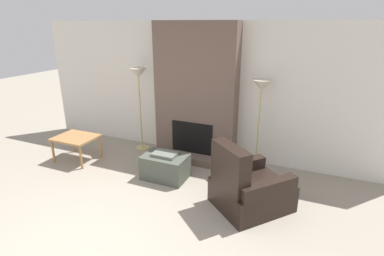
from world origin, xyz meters
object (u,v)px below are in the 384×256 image
(floor_lamp_left, at_px, (138,81))
(floor_lamp_right, at_px, (261,94))
(side_table, at_px, (76,139))
(armchair, at_px, (247,190))
(ottoman, at_px, (165,166))

(floor_lamp_left, height_order, floor_lamp_right, floor_lamp_left)
(side_table, xyz_separation_m, floor_lamp_left, (0.85, 1.00, 1.04))
(armchair, bearing_deg, ottoman, 28.49)
(ottoman, distance_m, side_table, 1.94)
(floor_lamp_right, bearing_deg, armchair, -84.14)
(ottoman, relative_size, armchair, 0.58)
(armchair, relative_size, side_table, 1.70)
(armchair, bearing_deg, floor_lamp_left, 14.13)
(floor_lamp_right, bearing_deg, side_table, -163.12)
(floor_lamp_left, relative_size, floor_lamp_right, 1.03)
(side_table, xyz_separation_m, floor_lamp_right, (3.29, 1.00, 0.98))
(armchair, height_order, side_table, armchair)
(ottoman, xyz_separation_m, side_table, (-1.92, -0.04, 0.21))
(ottoman, distance_m, armchair, 1.53)
(ottoman, bearing_deg, floor_lamp_left, 138.32)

